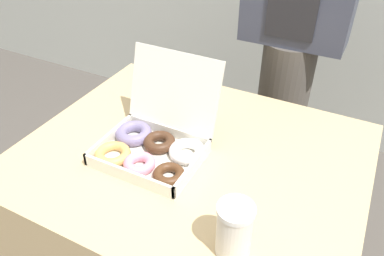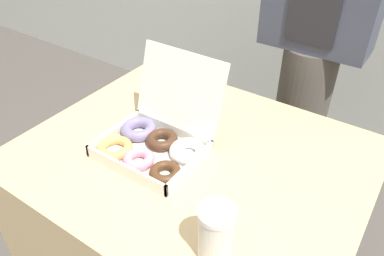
% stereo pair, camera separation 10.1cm
% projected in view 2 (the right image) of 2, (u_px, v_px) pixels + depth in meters
% --- Properties ---
extents(table, '(0.99, 0.81, 0.76)m').
position_uv_depth(table, '(193.00, 234.00, 1.33)').
color(table, tan).
rests_on(table, ground_plane).
extents(donut_box, '(0.33, 0.31, 0.26)m').
position_uv_depth(donut_box, '(155.00, 140.00, 1.09)').
color(donut_box, silver).
rests_on(donut_box, table).
extents(coffee_cup, '(0.08, 0.08, 0.14)m').
position_uv_depth(coffee_cup, '(216.00, 233.00, 0.78)').
color(coffee_cup, silver).
rests_on(coffee_cup, table).
extents(person_customer, '(0.41, 0.24, 1.67)m').
position_uv_depth(person_customer, '(317.00, 29.00, 1.43)').
color(person_customer, '#4C4742').
rests_on(person_customer, ground_plane).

